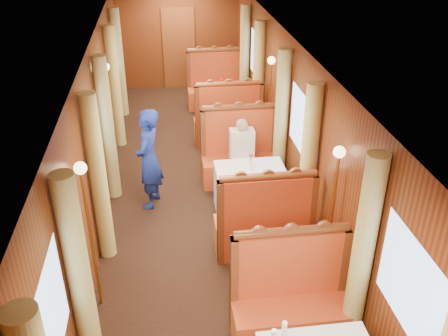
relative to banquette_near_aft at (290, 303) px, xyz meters
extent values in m
cube|color=brown|center=(-0.75, 8.46, 0.58)|extent=(0.80, 0.04, 2.00)
cube|color=#AC1E13|center=(0.00, -0.06, -0.20)|extent=(1.30, 0.55, 0.45)
cube|color=#AC1E13|center=(0.00, 0.15, 0.43)|extent=(1.30, 0.12, 0.80)
cylinder|color=brown|center=(0.00, 0.15, 0.87)|extent=(1.23, 0.10, 0.10)
cube|color=white|center=(0.00, 2.49, -0.05)|extent=(1.05, 0.72, 0.75)
cube|color=#AC1E13|center=(0.00, 1.54, -0.20)|extent=(1.30, 0.55, 0.45)
cube|color=#AC1E13|center=(0.00, 1.32, 0.43)|extent=(1.30, 0.12, 0.80)
cylinder|color=brown|center=(0.00, 1.32, 0.87)|extent=(1.23, 0.10, 0.10)
cube|color=#AC1E13|center=(0.00, 3.44, -0.20)|extent=(1.30, 0.55, 0.45)
cube|color=#AC1E13|center=(0.00, 3.65, 0.43)|extent=(1.30, 0.12, 0.80)
cylinder|color=brown|center=(0.00, 3.65, 0.87)|extent=(1.23, 0.10, 0.10)
cube|color=white|center=(0.00, 5.99, -0.05)|extent=(1.05, 0.72, 0.75)
cube|color=#AC1E13|center=(0.00, 5.04, -0.20)|extent=(1.30, 0.55, 0.45)
cube|color=#AC1E13|center=(0.00, 4.82, 0.43)|extent=(1.30, 0.12, 0.80)
cylinder|color=brown|center=(0.00, 4.82, 0.87)|extent=(1.23, 0.10, 0.10)
cube|color=#AC1E13|center=(0.00, 6.94, -0.20)|extent=(1.30, 0.55, 0.45)
cube|color=#AC1E13|center=(0.00, 7.15, 0.43)|extent=(1.30, 0.12, 0.80)
cylinder|color=brown|center=(0.00, 7.15, 0.87)|extent=(1.23, 0.10, 0.10)
cylinder|color=white|center=(-0.30, -0.82, 0.50)|extent=(0.05, 0.05, 0.18)
cylinder|color=silver|center=(0.00, 2.49, 0.40)|extent=(0.06, 0.06, 0.14)
cylinder|color=silver|center=(0.01, 6.01, 0.40)|extent=(0.06, 0.06, 0.14)
cylinder|color=tan|center=(-2.13, -0.23, 0.75)|extent=(0.22, 0.22, 2.35)
cylinder|color=tan|center=(0.63, -0.23, 0.75)|extent=(0.22, 0.22, 2.35)
cylinder|color=tan|center=(-2.13, 1.71, 0.75)|extent=(0.22, 0.22, 2.35)
cylinder|color=tan|center=(-2.13, 3.27, 0.75)|extent=(0.22, 0.22, 2.35)
cylinder|color=tan|center=(0.63, 1.71, 0.75)|extent=(0.22, 0.22, 2.35)
cylinder|color=tan|center=(0.63, 3.27, 0.75)|extent=(0.22, 0.22, 2.35)
cylinder|color=tan|center=(-2.13, 5.21, 0.75)|extent=(0.22, 0.22, 2.35)
cylinder|color=tan|center=(-2.13, 6.77, 0.75)|extent=(0.22, 0.22, 2.35)
cylinder|color=tan|center=(0.63, 5.21, 0.75)|extent=(0.22, 0.22, 2.35)
cylinder|color=tan|center=(0.63, 6.77, 0.75)|extent=(0.22, 0.22, 2.35)
cylinder|color=#BF8C3F|center=(-2.15, 0.74, 0.50)|extent=(0.04, 0.04, 1.85)
sphere|color=#FFD18C|center=(-2.15, 0.74, 1.46)|extent=(0.14, 0.14, 0.14)
cylinder|color=#BF8C3F|center=(0.65, 0.74, 0.50)|extent=(0.04, 0.04, 1.85)
sphere|color=#FFD18C|center=(0.65, 0.74, 1.46)|extent=(0.14, 0.14, 0.14)
cylinder|color=#BF8C3F|center=(-2.15, 4.24, 0.50)|extent=(0.04, 0.04, 1.85)
sphere|color=#FFD18C|center=(-2.15, 4.24, 1.46)|extent=(0.14, 0.14, 0.14)
cylinder|color=#BF8C3F|center=(0.65, 4.24, 0.50)|extent=(0.04, 0.04, 1.85)
sphere|color=#FFD18C|center=(0.65, 4.24, 1.46)|extent=(0.14, 0.14, 0.14)
imported|color=navy|center=(-1.52, 2.90, 0.39)|extent=(0.54, 0.68, 1.62)
cube|color=beige|center=(0.00, 3.33, 0.33)|extent=(0.40, 0.24, 0.55)
sphere|color=tan|center=(0.00, 3.33, 0.69)|extent=(0.20, 0.20, 0.20)
cube|color=beige|center=(0.00, 3.16, 0.10)|extent=(0.36, 0.30, 0.14)
camera|label=1|loc=(-1.26, -3.97, 3.96)|focal=40.00mm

